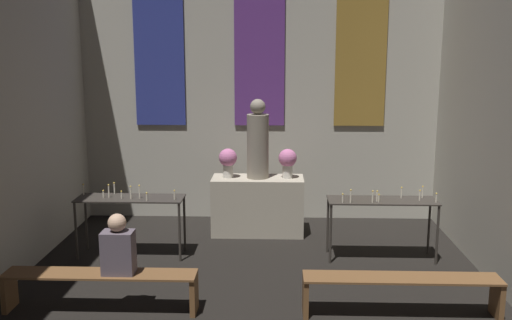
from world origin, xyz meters
TOP-DOWN VIEW (x-y plane):
  - wall_back at (0.00, 10.84)m, footprint 6.43×0.16m
  - altar at (0.00, 9.87)m, footprint 1.49×0.63m
  - statue at (0.00, 9.87)m, footprint 0.35×0.35m
  - flower_vase_left at (-0.48, 9.87)m, footprint 0.29×0.29m
  - flower_vase_right at (0.48, 9.87)m, footprint 0.29×0.29m
  - candle_rack_left at (-1.82, 8.77)m, footprint 1.55×0.50m
  - candle_rack_right at (1.82, 8.77)m, footprint 1.55×0.50m
  - pew_back_left at (-1.72, 6.94)m, footprint 2.23×0.36m
  - pew_back_right at (1.72, 6.94)m, footprint 2.23×0.36m
  - person_seated at (-1.50, 6.94)m, footprint 0.36×0.24m

SIDE VIEW (x-z plane):
  - pew_back_left at x=-1.72m, z-range 0.11..0.58m
  - pew_back_right at x=1.72m, z-range 0.11..0.58m
  - altar at x=0.00m, z-range 0.00..0.94m
  - person_seated at x=-1.50m, z-range 0.42..1.13m
  - candle_rack_right at x=1.82m, z-range 0.24..1.31m
  - candle_rack_left at x=-1.82m, z-range 0.24..1.32m
  - flower_vase_left at x=-0.48m, z-range 0.99..1.47m
  - flower_vase_right at x=0.48m, z-range 0.99..1.47m
  - statue at x=0.00m, z-range 0.88..2.16m
  - wall_back at x=0.00m, z-range 0.03..5.29m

